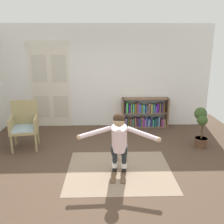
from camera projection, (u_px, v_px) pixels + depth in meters
ground_plane at (106, 166)px, 5.03m from camera, size 7.20×7.20×0.00m
back_wall at (105, 77)px, 7.13m from camera, size 6.00×0.10×2.90m
double_door at (50, 85)px, 7.09m from camera, size 1.22×0.05×2.45m
rug at (119, 171)px, 4.84m from camera, size 2.01×1.70×0.01m
bookshelf at (144, 114)px, 7.25m from camera, size 1.34×0.30×0.86m
wicker_chair at (24, 124)px, 5.79m from camera, size 0.69×0.69×1.10m
potted_plant at (201, 125)px, 5.84m from camera, size 0.34×0.40×0.94m
skis_pair at (119, 169)px, 4.87m from camera, size 0.38×0.98×0.07m
person_skier at (119, 138)px, 4.53m from camera, size 1.46×0.63×1.16m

